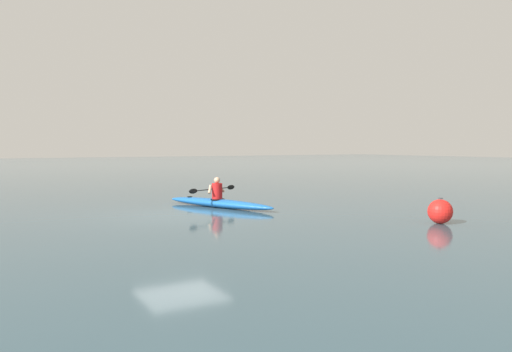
{
  "coord_description": "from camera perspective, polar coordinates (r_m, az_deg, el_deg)",
  "views": [
    {
      "loc": [
        5.39,
        14.03,
        2.15
      ],
      "look_at": [
        -1.53,
        2.02,
        1.29
      ],
      "focal_mm": 34.07,
      "sensor_mm": 36.0,
      "label": 1
    }
  ],
  "objects": [
    {
      "name": "kayak",
      "position": [
        17.01,
        -4.4,
        -3.19
      ],
      "size": [
        2.33,
        4.58,
        0.3
      ],
      "color": "#1959A5",
      "rests_on": "ground"
    },
    {
      "name": "kayaker",
      "position": [
        17.03,
        -4.64,
        -1.62
      ],
      "size": [
        2.19,
        0.94,
        0.76
      ],
      "color": "red",
      "rests_on": "kayak"
    },
    {
      "name": "mooring_buoy_white_far",
      "position": [
        14.37,
        20.82,
        -3.91
      ],
      "size": [
        0.68,
        0.68,
        0.72
      ],
      "color": "red",
      "rests_on": "ground"
    },
    {
      "name": "ground_plane",
      "position": [
        15.18,
        -8.86,
        -4.62
      ],
      "size": [
        160.0,
        160.0,
        0.0
      ],
      "primitive_type": "plane",
      "color": "#334C56"
    }
  ]
}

